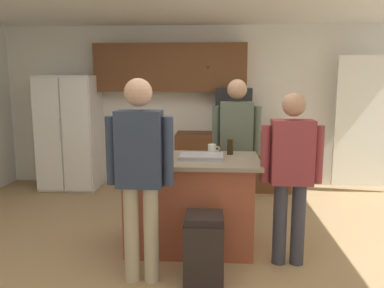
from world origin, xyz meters
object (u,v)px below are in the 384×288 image
at_px(microwave_over_range, 233,98).
at_px(person_guest_left, 236,142).
at_px(kitchen_island, 190,203).
at_px(glass_pilsner, 230,147).
at_px(person_guest_right, 291,168).
at_px(person_guest_by_door, 140,167).
at_px(refrigerator, 70,132).
at_px(mug_blue_stoneware, 212,149).
at_px(serving_tray, 201,157).
at_px(tumbler_amber, 137,151).
at_px(trash_bin, 204,249).

bearing_deg(microwave_over_range, person_guest_left, -90.81).
distance_m(kitchen_island, glass_pilsner, 0.73).
height_order(person_guest_right, person_guest_by_door, person_guest_by_door).
bearing_deg(refrigerator, mug_blue_stoneware, -40.15).
bearing_deg(person_guest_right, serving_tray, -1.45).
distance_m(refrigerator, tumbler_amber, 2.72).
relative_size(refrigerator, mug_blue_stoneware, 14.05).
relative_size(glass_pilsner, tumbler_amber, 1.09).
relative_size(microwave_over_range, person_guest_by_door, 0.32).
bearing_deg(person_guest_right, tumbler_amber, 8.06).
bearing_deg(trash_bin, mug_blue_stoneware, 86.95).
distance_m(mug_blue_stoneware, serving_tray, 0.29).
bearing_deg(person_guest_left, person_guest_by_door, 4.37).
xyz_separation_m(microwave_over_range, person_guest_by_door, (-0.89, -3.04, -0.43)).
xyz_separation_m(tumbler_amber, mug_blue_stoneware, (0.75, 0.30, -0.02)).
bearing_deg(person_guest_left, kitchen_island, -0.00).
height_order(refrigerator, person_guest_left, refrigerator).
distance_m(microwave_over_range, glass_pilsner, 2.12).
relative_size(microwave_over_range, tumbler_amber, 3.75).
distance_m(kitchen_island, person_guest_left, 1.00).
bearing_deg(person_guest_left, microwave_over_range, -144.86).
height_order(person_guest_by_door, glass_pilsner, person_guest_by_door).
xyz_separation_m(mug_blue_stoneware, serving_tray, (-0.11, -0.26, -0.03)).
xyz_separation_m(mug_blue_stoneware, trash_bin, (-0.05, -0.96, -0.70)).
bearing_deg(tumbler_amber, trash_bin, -43.28).
bearing_deg(trash_bin, glass_pilsner, 75.53).
bearing_deg(trash_bin, person_guest_right, 26.30).
bearing_deg(kitchen_island, refrigerator, 133.51).
relative_size(refrigerator, kitchen_island, 1.29).
bearing_deg(person_guest_left, person_guest_right, 60.62).
height_order(person_guest_left, person_guest_right, person_guest_left).
height_order(kitchen_island, person_guest_right, person_guest_right).
bearing_deg(microwave_over_range, person_guest_right, -80.52).
xyz_separation_m(person_guest_by_door, serving_tray, (0.49, 0.71, -0.05)).
height_order(refrigerator, serving_tray, refrigerator).
distance_m(person_guest_right, mug_blue_stoneware, 0.94).
distance_m(refrigerator, serving_tray, 3.11).
height_order(person_guest_left, glass_pilsner, person_guest_left).
height_order(person_guest_right, tumbler_amber, person_guest_right).
bearing_deg(trash_bin, tumbler_amber, 136.72).
xyz_separation_m(microwave_over_range, serving_tray, (-0.41, -2.32, -0.48)).
xyz_separation_m(microwave_over_range, person_guest_right, (0.44, -2.63, -0.51)).
relative_size(person_guest_left, person_guest_right, 1.07).
relative_size(kitchen_island, glass_pilsner, 8.60).
height_order(person_guest_left, person_guest_by_door, person_guest_by_door).
bearing_deg(kitchen_island, trash_bin, -76.57).
bearing_deg(microwave_over_range, serving_tray, -99.93).
distance_m(mug_blue_stoneware, trash_bin, 1.19).
xyz_separation_m(refrigerator, person_guest_left, (2.58, -1.50, 0.11)).
relative_size(refrigerator, serving_tray, 4.10).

